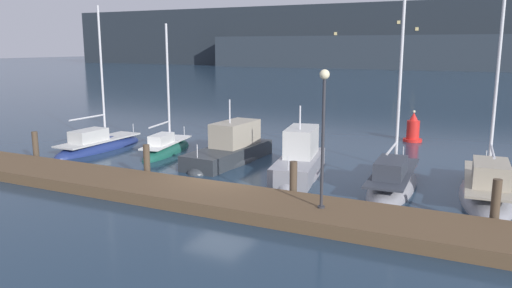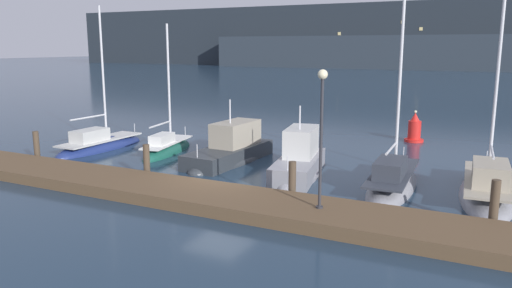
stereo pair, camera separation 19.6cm
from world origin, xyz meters
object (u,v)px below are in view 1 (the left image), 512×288
Objects in this scene: sailboat_berth_1 at (99,147)px; channel_buoy at (413,130)px; sailboat_berth_2 at (167,151)px; motorboat_berth_4 at (299,168)px; motorboat_berth_3 at (230,155)px; sailboat_berth_5 at (392,185)px; sailboat_berth_6 at (488,192)px; dock_lamppost at (323,118)px.

channel_buoy is at bearing 33.59° from sailboat_berth_1.
motorboat_berth_4 is at bearing -8.72° from sailboat_berth_2.
sailboat_berth_5 is (8.27, -1.30, -0.17)m from motorboat_berth_3.
channel_buoy is at bearing 113.22° from sailboat_berth_6.
sailboat_berth_5 is at bearing -84.99° from channel_buoy.
sailboat_berth_2 is 12.40m from sailboat_berth_5.
sailboat_berth_6 is at bearing -66.78° from channel_buoy.
sailboat_berth_5 reaches higher than channel_buoy.
dock_lamppost is (6.92, -6.23, 3.10)m from motorboat_berth_3.
sailboat_berth_2 reaches higher than dock_lamppost.
sailboat_berth_1 is 18.46m from channel_buoy.
sailboat_berth_6 reaches higher than sailboat_berth_1.
motorboat_berth_4 is 11.08m from channel_buoy.
motorboat_berth_3 is 3.41× the size of channel_buoy.
sailboat_berth_2 is at bearing -140.54° from channel_buoy.
sailboat_berth_1 reaches higher than channel_buoy.
channel_buoy is at bearing 88.54° from dock_lamppost.
dock_lamppost is (-1.35, -4.94, 3.28)m from sailboat_berth_5.
sailboat_berth_5 reaches higher than sailboat_berth_6.
sailboat_berth_2 reaches higher than motorboat_berth_3.
motorboat_berth_4 reaches higher than channel_buoy.
channel_buoy is (-0.95, 10.86, 0.55)m from sailboat_berth_5.
sailboat_berth_1 is 4.10m from sailboat_berth_2.
sailboat_berth_1 is 12.17m from motorboat_berth_4.
motorboat_berth_4 is 0.66× the size of sailboat_berth_6.
motorboat_berth_4 is (12.16, -0.39, 0.22)m from sailboat_berth_1.
sailboat_berth_5 is (4.16, -0.26, -0.19)m from motorboat_berth_4.
motorboat_berth_3 is at bearing 165.86° from motorboat_berth_4.
motorboat_berth_4 is at bearing -106.86° from channel_buoy.
sailboat_berth_2 is 1.15× the size of motorboat_berth_3.
sailboat_berth_5 reaches higher than sailboat_berth_1.
sailboat_berth_1 is 16.33m from sailboat_berth_5.
sailboat_berth_2 is at bearing 149.53° from dock_lamppost.
sailboat_berth_5 reaches higher than motorboat_berth_3.
sailboat_berth_6 reaches higher than channel_buoy.
sailboat_berth_6 is 4.63× the size of channel_buoy.
sailboat_berth_5 is 1.09× the size of sailboat_berth_6.
dock_lamppost is at bearing -30.47° from sailboat_berth_2.
sailboat_berth_6 is (3.50, 0.47, 0.03)m from sailboat_berth_5.
sailboat_berth_6 is at bearing 1.57° from motorboat_berth_4.
sailboat_berth_5 reaches higher than sailboat_berth_2.
channel_buoy is at bearing 39.46° from sailboat_berth_2.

